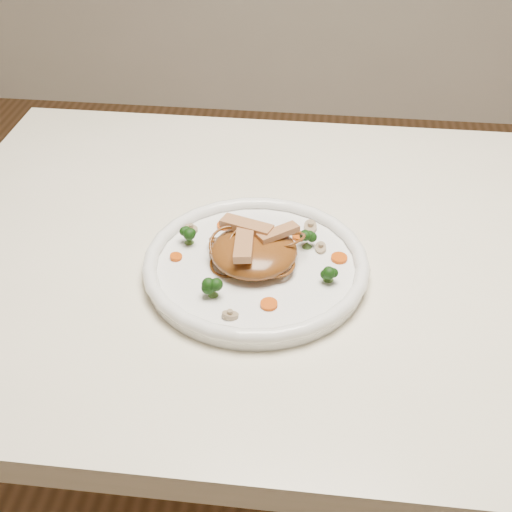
# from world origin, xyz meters

# --- Properties ---
(table) EXTENTS (1.20, 0.80, 0.75)m
(table) POSITION_xyz_m (0.00, 0.00, 0.65)
(table) COLOR white
(table) RESTS_ON ground
(plate) EXTENTS (0.32, 0.32, 0.02)m
(plate) POSITION_xyz_m (-0.09, -0.07, 0.76)
(plate) COLOR white
(plate) RESTS_ON table
(noodle_mound) EXTENTS (0.13, 0.13, 0.04)m
(noodle_mound) POSITION_xyz_m (-0.10, -0.06, 0.78)
(noodle_mound) COLOR brown
(noodle_mound) RESTS_ON plate
(chicken_a) EXTENTS (0.06, 0.05, 0.01)m
(chicken_a) POSITION_xyz_m (-0.07, -0.05, 0.81)
(chicken_a) COLOR tan
(chicken_a) RESTS_ON noodle_mound
(chicken_b) EXTENTS (0.08, 0.05, 0.01)m
(chicken_b) POSITION_xyz_m (-0.11, -0.04, 0.81)
(chicken_b) COLOR tan
(chicken_b) RESTS_ON noodle_mound
(chicken_c) EXTENTS (0.03, 0.07, 0.01)m
(chicken_c) POSITION_xyz_m (-0.11, -0.08, 0.81)
(chicken_c) COLOR tan
(chicken_c) RESTS_ON noodle_mound
(broccoli_0) EXTENTS (0.04, 0.04, 0.03)m
(broccoli_0) POSITION_xyz_m (-0.03, -0.02, 0.78)
(broccoli_0) COLOR black
(broccoli_0) RESTS_ON plate
(broccoli_1) EXTENTS (0.03, 0.03, 0.03)m
(broccoli_1) POSITION_xyz_m (-0.19, -0.03, 0.78)
(broccoli_1) COLOR black
(broccoli_1) RESTS_ON plate
(broccoli_2) EXTENTS (0.03, 0.03, 0.03)m
(broccoli_2) POSITION_xyz_m (-0.14, -0.14, 0.78)
(broccoli_2) COLOR black
(broccoli_2) RESTS_ON plate
(broccoli_3) EXTENTS (0.03, 0.03, 0.03)m
(broccoli_3) POSITION_xyz_m (0.01, -0.09, 0.78)
(broccoli_3) COLOR black
(broccoli_3) RESTS_ON plate
(carrot_0) EXTENTS (0.02, 0.02, 0.00)m
(carrot_0) POSITION_xyz_m (-0.04, -0.00, 0.77)
(carrot_0) COLOR #CB5107
(carrot_0) RESTS_ON plate
(carrot_1) EXTENTS (0.02, 0.02, 0.00)m
(carrot_1) POSITION_xyz_m (-0.20, -0.07, 0.77)
(carrot_1) COLOR #CB5107
(carrot_1) RESTS_ON plate
(carrot_2) EXTENTS (0.03, 0.03, 0.00)m
(carrot_2) POSITION_xyz_m (0.02, -0.05, 0.77)
(carrot_2) COLOR #CB5107
(carrot_2) RESTS_ON plate
(carrot_3) EXTENTS (0.02, 0.02, 0.00)m
(carrot_3) POSITION_xyz_m (-0.15, 0.01, 0.77)
(carrot_3) COLOR #CB5107
(carrot_3) RESTS_ON plate
(carrot_4) EXTENTS (0.03, 0.03, 0.00)m
(carrot_4) POSITION_xyz_m (-0.07, -0.15, 0.77)
(carrot_4) COLOR #CB5107
(carrot_4) RESTS_ON plate
(mushroom_0) EXTENTS (0.02, 0.02, 0.01)m
(mushroom_0) POSITION_xyz_m (-0.11, -0.18, 0.77)
(mushroom_0) COLOR gray
(mushroom_0) RESTS_ON plate
(mushroom_1) EXTENTS (0.02, 0.02, 0.01)m
(mushroom_1) POSITION_xyz_m (-0.01, -0.03, 0.77)
(mushroom_1) COLOR gray
(mushroom_1) RESTS_ON plate
(mushroom_2) EXTENTS (0.03, 0.03, 0.01)m
(mushroom_2) POSITION_xyz_m (-0.20, -0.00, 0.77)
(mushroom_2) COLOR gray
(mushroom_2) RESTS_ON plate
(mushroom_3) EXTENTS (0.03, 0.03, 0.01)m
(mushroom_3) POSITION_xyz_m (-0.02, 0.02, 0.77)
(mushroom_3) COLOR gray
(mushroom_3) RESTS_ON plate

